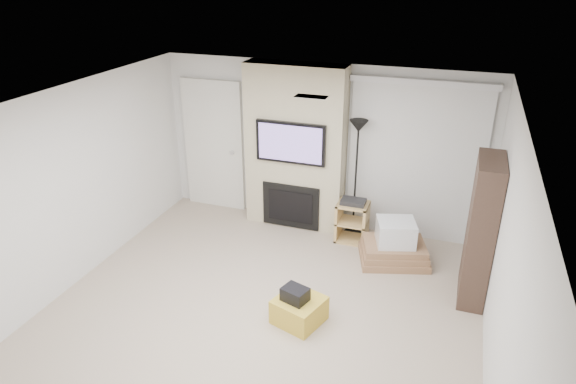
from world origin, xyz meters
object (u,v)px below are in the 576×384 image
(ottoman, at_px, (299,310))
(av_stand, at_px, (352,219))
(box_stack, at_px, (394,246))
(bookshelf, at_px, (481,231))
(floor_lamp, at_px, (358,146))

(ottoman, xyz_separation_m, av_stand, (0.15, 2.05, 0.20))
(box_stack, bearing_deg, bookshelf, -24.80)
(ottoman, bearing_deg, floor_lamp, 86.79)
(ottoman, distance_m, av_stand, 2.07)
(av_stand, bearing_deg, floor_lamp, 97.28)
(ottoman, distance_m, floor_lamp, 2.58)
(box_stack, bearing_deg, ottoman, -116.42)
(box_stack, bearing_deg, av_stand, 151.17)
(floor_lamp, distance_m, box_stack, 1.49)
(ottoman, bearing_deg, av_stand, 85.76)
(ottoman, relative_size, floor_lamp, 0.28)
(av_stand, bearing_deg, box_stack, -28.83)
(box_stack, distance_m, bookshelf, 1.32)
(box_stack, relative_size, bookshelf, 0.60)
(ottoman, xyz_separation_m, bookshelf, (1.86, 1.20, 0.75))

